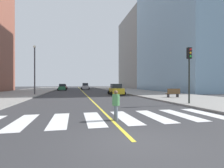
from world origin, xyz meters
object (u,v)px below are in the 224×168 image
object	(u,v)px
car_green_third	(62,87)
car_red_fourth	(64,87)
park_bench	(173,93)
street_lamp	(35,66)
car_silver_second	(85,86)
traffic_light_near_corner	(189,64)
pedestrian_crossing	(116,104)
car_yellow_nearest	(116,90)

from	to	relation	value
car_green_third	car_red_fourth	size ratio (longest dim) A/B	1.09
park_bench	street_lamp	world-z (taller)	street_lamp
car_silver_second	traffic_light_near_corner	world-z (taller)	traffic_light_near_corner
park_bench	street_lamp	size ratio (longest dim) A/B	0.23
pedestrian_crossing	traffic_light_near_corner	bearing A→B (deg)	-55.42
car_silver_second	car_red_fourth	size ratio (longest dim) A/B	1.24
car_silver_second	car_red_fourth	bearing A→B (deg)	-22.57
car_yellow_nearest	car_red_fourth	bearing A→B (deg)	-68.99
car_green_third	car_yellow_nearest	bearing A→B (deg)	-66.24
traffic_light_near_corner	street_lamp	xyz separation A→B (m)	(-16.37, 16.35, 1.18)
car_silver_second	pedestrian_crossing	world-z (taller)	car_silver_second
car_red_fourth	pedestrian_crossing	distance (m)	50.91
car_silver_second	car_red_fourth	world-z (taller)	car_silver_second
car_red_fourth	pedestrian_crossing	xyz separation A→B (m)	(5.59, -50.60, 0.08)
traffic_light_near_corner	park_bench	world-z (taller)	traffic_light_near_corner
car_silver_second	car_red_fourth	xyz separation A→B (m)	(-6.93, 3.26, -0.18)
car_green_third	park_bench	world-z (taller)	car_green_third
park_bench	street_lamp	bearing A→B (deg)	61.57
car_red_fourth	street_lamp	world-z (taller)	street_lamp
park_bench	street_lamp	xyz separation A→B (m)	(-18.78, 10.05, 4.14)
car_yellow_nearest	car_silver_second	xyz separation A→B (m)	(-3.44, 28.22, 0.09)
car_silver_second	traffic_light_near_corner	xyz separation A→B (m)	(6.58, -42.69, 2.69)
car_green_third	park_bench	distance (m)	32.84
traffic_light_near_corner	car_yellow_nearest	bearing A→B (deg)	-77.76
car_silver_second	park_bench	xyz separation A→B (m)	(8.99, -36.39, -0.28)
traffic_light_near_corner	pedestrian_crossing	xyz separation A→B (m)	(-7.92, -4.64, -2.79)
car_green_third	traffic_light_near_corner	world-z (taller)	traffic_light_near_corner
car_silver_second	car_yellow_nearest	bearing A→B (deg)	99.59
car_yellow_nearest	car_green_third	world-z (taller)	car_yellow_nearest
park_bench	pedestrian_crossing	distance (m)	15.05
car_yellow_nearest	street_lamp	world-z (taller)	street_lamp
car_silver_second	park_bench	size ratio (longest dim) A/B	2.62
pedestrian_crossing	street_lamp	bearing A→B (deg)	26.12
car_red_fourth	traffic_light_near_corner	world-z (taller)	traffic_light_near_corner
pedestrian_crossing	street_lamp	xyz separation A→B (m)	(-8.46, 21.00, 3.97)
traffic_light_near_corner	park_bench	xyz separation A→B (m)	(2.40, 6.31, -2.97)
car_silver_second	pedestrian_crossing	size ratio (longest dim) A/B	2.99
pedestrian_crossing	car_silver_second	bearing A→B (deg)	2.57
car_green_third	traffic_light_near_corner	size ratio (longest dim) A/B	0.83
traffic_light_near_corner	park_bench	bearing A→B (deg)	-110.86
car_red_fourth	traffic_light_near_corner	xyz separation A→B (m)	(13.51, -45.95, 2.87)
car_yellow_nearest	park_bench	world-z (taller)	car_yellow_nearest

